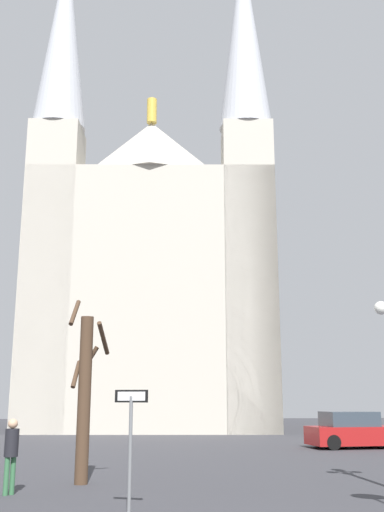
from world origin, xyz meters
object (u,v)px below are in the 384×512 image
object	(u,v)px
one_way_arrow_sign	(131,435)
pedestrian_walking	(11,448)
parked_car_near_red	(353,431)
bare_tree	(85,393)
cathedral	(153,279)

from	to	relation	value
one_way_arrow_sign	pedestrian_walking	size ratio (longest dim) A/B	1.37
parked_car_near_red	one_way_arrow_sign	bearing A→B (deg)	-121.79
one_way_arrow_sign	parked_car_near_red	xyz separation A→B (m)	(9.50, 15.33, -0.75)
pedestrian_walking	bare_tree	bearing A→B (deg)	48.65
cathedral	pedestrian_walking	size ratio (longest dim) A/B	21.82
bare_tree	pedestrian_walking	bearing A→B (deg)	-131.35
one_way_arrow_sign	cathedral	bearing A→B (deg)	88.87
one_way_arrow_sign	pedestrian_walking	world-z (taller)	one_way_arrow_sign
cathedral	one_way_arrow_sign	distance (m)	33.04
bare_tree	pedestrian_walking	world-z (taller)	bare_tree
one_way_arrow_sign	pedestrian_walking	bearing A→B (deg)	134.52
bare_tree	one_way_arrow_sign	bearing A→B (deg)	-73.34
one_way_arrow_sign	bare_tree	distance (m)	4.83
bare_tree	pedestrian_walking	distance (m)	2.57
parked_car_near_red	pedestrian_walking	size ratio (longest dim) A/B	2.48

